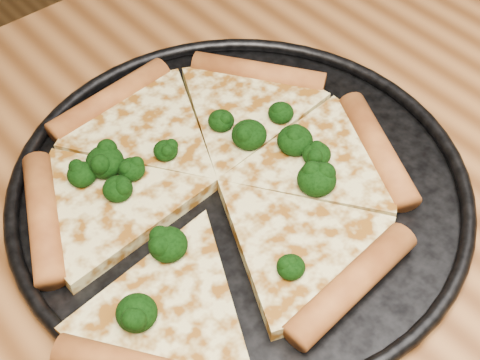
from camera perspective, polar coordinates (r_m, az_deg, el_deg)
pizza_pan at (r=0.58m, az=-0.00°, el=-0.54°), size 0.38×0.38×0.02m
pizza at (r=0.57m, az=-1.96°, el=-0.53°), size 0.35×0.32×0.02m
broccoli_florets at (r=0.56m, az=-2.41°, el=0.09°), size 0.23×0.20×0.02m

